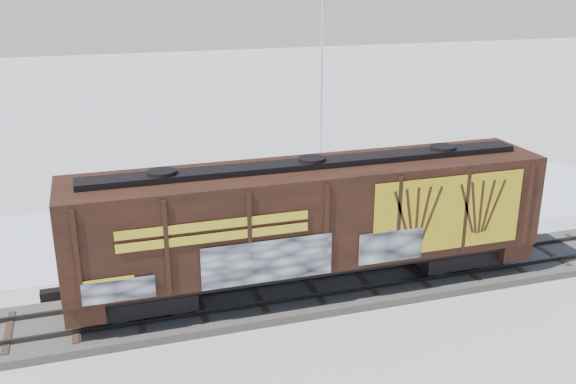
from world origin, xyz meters
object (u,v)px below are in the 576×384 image
object	(u,v)px
flagpole	(323,87)
car_silver	(201,223)
hopper_railcar	(311,218)
car_dark	(289,203)
car_white	(338,189)

from	to	relation	value
flagpole	car_silver	world-z (taller)	flagpole
hopper_railcar	car_dark	world-z (taller)	hopper_railcar
flagpole	car_silver	xyz separation A→B (m)	(-8.29, -7.53, -4.12)
hopper_railcar	car_white	xyz separation A→B (m)	(4.40, 8.38, -2.12)
hopper_railcar	car_silver	size ratio (longest dim) A/B	3.57
hopper_railcar	flagpole	bearing A→B (deg)	68.02
hopper_railcar	car_white	bearing A→B (deg)	62.32
flagpole	car_white	xyz separation A→B (m)	(-1.07, -5.15, -4.10)
car_dark	hopper_railcar	bearing A→B (deg)	145.92
flagpole	car_white	bearing A→B (deg)	-101.69
hopper_railcar	car_white	size ratio (longest dim) A/B	3.36
flagpole	car_dark	size ratio (longest dim) A/B	2.92
hopper_railcar	flagpole	world-z (taller)	flagpole
flagpole	hopper_railcar	bearing A→B (deg)	-111.98
hopper_railcar	car_dark	distance (m)	8.10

